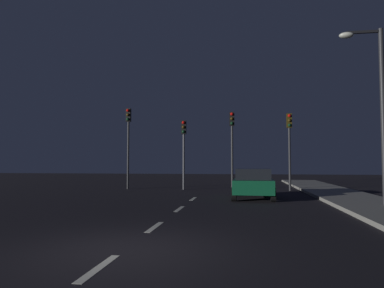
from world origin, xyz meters
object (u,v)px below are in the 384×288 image
at_px(traffic_signal_far_left, 128,133).
at_px(traffic_signal_center_left, 184,141).
at_px(traffic_signal_far_right, 289,136).
at_px(car_stopped_ahead, 253,183).
at_px(traffic_signal_center_right, 232,135).
at_px(street_lamp_right, 376,100).

bearing_deg(traffic_signal_far_left, traffic_signal_center_left, -0.03).
bearing_deg(traffic_signal_far_right, car_stopped_ahead, -115.15).
height_order(traffic_signal_center_left, traffic_signal_center_right, traffic_signal_center_right).
bearing_deg(car_stopped_ahead, traffic_signal_center_right, 102.97).
xyz_separation_m(traffic_signal_center_right, traffic_signal_far_right, (3.60, -0.00, -0.11)).
bearing_deg(street_lamp_right, traffic_signal_center_right, 124.87).
bearing_deg(traffic_signal_center_left, street_lamp_right, -42.90).
distance_m(traffic_signal_far_left, traffic_signal_center_left, 3.84).
distance_m(traffic_signal_center_right, street_lamp_right, 10.21).
height_order(traffic_signal_center_left, traffic_signal_far_right, traffic_signal_far_right).
height_order(traffic_signal_far_right, car_stopped_ahead, traffic_signal_far_right).
height_order(traffic_signal_far_left, traffic_signal_center_right, traffic_signal_far_left).
bearing_deg(traffic_signal_far_right, traffic_signal_far_left, 179.99).
distance_m(traffic_signal_center_right, car_stopped_ahead, 5.97).
bearing_deg(traffic_signal_center_left, traffic_signal_center_right, 0.02).
xyz_separation_m(car_stopped_ahead, street_lamp_right, (4.64, -3.21, 3.46)).
bearing_deg(street_lamp_right, traffic_signal_far_left, 146.84).
xyz_separation_m(traffic_signal_center_left, car_stopped_ahead, (4.35, -5.15, -2.45)).
distance_m(traffic_signal_far_left, traffic_signal_far_right, 10.57).
relative_size(traffic_signal_center_left, traffic_signal_center_right, 0.90).
height_order(traffic_signal_far_left, street_lamp_right, street_lamp_right).
xyz_separation_m(traffic_signal_far_left, traffic_signal_center_left, (3.80, -0.00, -0.57)).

